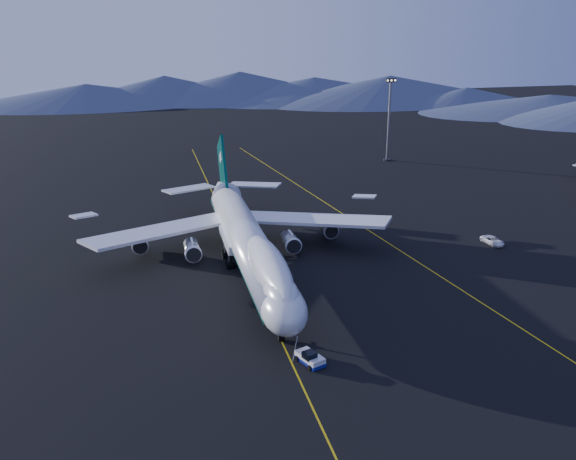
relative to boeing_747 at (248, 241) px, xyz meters
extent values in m
plane|color=black|center=(0.00, -0.03, -5.81)|extent=(500.00, 500.00, 0.00)
cube|color=gold|center=(0.00, -0.03, -5.80)|extent=(0.25, 220.00, 0.01)
cube|color=gold|center=(30.00, 9.97, -5.80)|extent=(28.08, 198.09, 0.01)
cone|color=#424B66|center=(-40.81, 231.40, 0.19)|extent=(100.00, 100.00, 12.00)
cone|color=#424B66|center=(36.76, 232.07, 0.19)|extent=(100.00, 100.00, 12.00)
cone|color=#424B66|center=(110.33, 207.46, 0.19)|extent=(100.00, 100.00, 12.00)
cone|color=#424B66|center=(171.87, 160.24, 0.19)|extent=(100.00, 100.00, 12.00)
cylinder|color=silver|center=(0.00, -0.03, -0.21)|extent=(6.50, 56.00, 6.50)
ellipsoid|color=silver|center=(0.00, -28.03, -0.21)|extent=(6.50, 10.40, 6.50)
ellipsoid|color=silver|center=(0.00, -18.53, 2.29)|extent=(5.13, 25.16, 5.85)
cube|color=black|center=(0.00, -30.03, 0.99)|extent=(3.60, 1.61, 1.29)
cone|color=silver|center=(0.00, 32.97, 0.59)|extent=(6.50, 12.00, 6.50)
cube|color=#043C36|center=(0.00, 0.97, -1.11)|extent=(6.24, 60.00, 1.10)
cube|color=silver|center=(0.00, 5.47, -1.31)|extent=(7.50, 13.00, 1.60)
cube|color=silver|center=(-14.50, 11.47, -0.61)|extent=(30.62, 23.28, 2.83)
cube|color=silver|center=(14.50, 11.47, -0.61)|extent=(30.62, 23.28, 2.83)
cylinder|color=slate|center=(-9.50, 7.47, -3.41)|extent=(2.90, 5.50, 2.90)
cylinder|color=slate|center=(-19.00, 13.97, -3.41)|extent=(2.90, 5.50, 2.90)
cylinder|color=slate|center=(9.50, 7.47, -3.41)|extent=(2.90, 5.50, 2.90)
cylinder|color=slate|center=(19.00, 13.97, -3.41)|extent=(2.90, 5.50, 2.90)
cube|color=#043C36|center=(0.00, 31.97, 5.59)|extent=(0.55, 14.11, 15.94)
cube|color=silver|center=(-7.50, 34.47, 0.99)|extent=(12.39, 9.47, 0.98)
cube|color=silver|center=(7.50, 34.47, 0.99)|extent=(12.39, 9.47, 0.98)
cylinder|color=black|center=(0.00, -26.53, -5.26)|extent=(0.90, 1.10, 1.10)
cube|color=silver|center=(2.41, -33.38, -5.09)|extent=(3.56, 4.76, 1.07)
cube|color=navy|center=(2.41, -33.38, -5.47)|extent=(3.72, 4.98, 0.49)
cube|color=black|center=(2.41, -33.38, -4.31)|extent=(2.02, 2.02, 0.87)
imported|color=white|center=(50.61, 2.64, -5.05)|extent=(3.37, 5.80, 1.52)
cylinder|color=black|center=(58.15, 78.96, -5.62)|extent=(2.35, 2.35, 0.39)
cylinder|color=slate|center=(58.15, 78.96, 6.40)|extent=(0.68, 0.68, 24.43)
cube|color=black|center=(58.15, 78.96, 18.91)|extent=(3.13, 0.78, 1.17)
camera|label=1|loc=(-18.04, -106.51, 39.41)|focal=40.00mm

